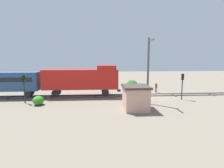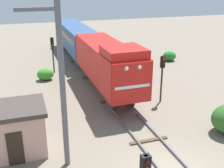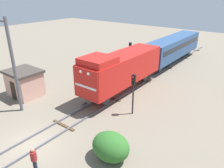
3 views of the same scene
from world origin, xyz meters
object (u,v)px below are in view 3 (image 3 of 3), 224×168
object	(u,v)px
catenary_mast	(13,64)
traffic_signal_far	(130,51)
passenger_car_leading	(173,46)
relay_hut	(25,83)
traffic_signal_mid	(133,87)
worker_near_track	(34,158)
locomotive	(121,68)

from	to	relation	value
catenary_mast	traffic_signal_far	bearing A→B (deg)	84.74
passenger_car_leading	catenary_mast	distance (m)	22.71
relay_hut	passenger_car_leading	bearing A→B (deg)	69.43
traffic_signal_mid	traffic_signal_far	bearing A→B (deg)	124.49
traffic_signal_far	relay_hut	bearing A→B (deg)	-105.80
worker_near_track	traffic_signal_far	bearing A→B (deg)	53.41
traffic_signal_mid	relay_hut	size ratio (longest dim) A/B	1.06
traffic_signal_mid	worker_near_track	distance (m)	9.48
locomotive	catenary_mast	distance (m)	10.21
locomotive	relay_hut	world-z (taller)	locomotive
catenary_mast	passenger_car_leading	bearing A→B (deg)	77.08
locomotive	worker_near_track	xyz separation A→B (m)	(2.40, -12.34, -1.78)
passenger_car_leading	traffic_signal_far	bearing A→B (deg)	-120.15
relay_hut	traffic_signal_far	bearing A→B (deg)	74.20
relay_hut	catenary_mast	bearing A→B (deg)	-40.36
passenger_car_leading	traffic_signal_mid	distance (m)	16.74
traffic_signal_far	catenary_mast	distance (m)	16.03
worker_near_track	relay_hut	size ratio (longest dim) A/B	0.49
worker_near_track	catenary_mast	world-z (taller)	catenary_mast
catenary_mast	relay_hut	bearing A→B (deg)	139.64
passenger_car_leading	relay_hut	distance (m)	21.37
traffic_signal_mid	traffic_signal_far	world-z (taller)	traffic_signal_mid
traffic_signal_mid	relay_hut	distance (m)	11.54
worker_near_track	catenary_mast	bearing A→B (deg)	100.40
passenger_car_leading	catenary_mast	xyz separation A→B (m)	(-5.06, -22.06, 1.88)
passenger_car_leading	worker_near_track	distance (m)	25.84
traffic_signal_mid	locomotive	bearing A→B (deg)	138.08
worker_near_track	relay_hut	bearing A→B (deg)	96.38
passenger_car_leading	worker_near_track	xyz separation A→B (m)	(2.40, -25.68, -1.53)
traffic_signal_mid	worker_near_track	bearing A→B (deg)	-96.14
passenger_car_leading	relay_hut	bearing A→B (deg)	-110.57
worker_near_track	catenary_mast	xyz separation A→B (m)	(-7.46, 3.62, 3.41)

